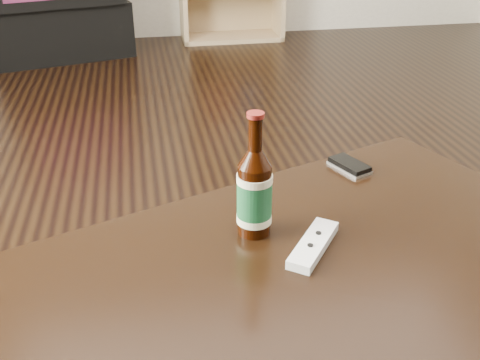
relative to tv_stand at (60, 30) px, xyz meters
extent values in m
cube|color=black|center=(1.10, -2.52, -0.20)|extent=(5.00, 6.00, 0.01)
cube|color=black|center=(0.00, 0.00, 0.00)|extent=(1.05, 0.72, 0.38)
cube|color=#A4825A|center=(1.30, 0.30, -0.17)|extent=(0.80, 0.37, 0.03)
cube|color=black|center=(0.81, -3.37, 0.24)|extent=(1.42, 1.12, 0.06)
cylinder|color=black|center=(1.22, -2.92, 0.01)|extent=(0.09, 0.09, 0.40)
cylinder|color=black|center=(0.74, -3.23, 0.35)|extent=(0.08, 0.08, 0.16)
cylinder|color=#154E28|center=(0.74, -3.23, 0.35)|extent=(0.08, 0.08, 0.10)
cylinder|color=#EEEABF|center=(0.74, -3.23, 0.40)|extent=(0.08, 0.08, 0.02)
cylinder|color=#EEEABF|center=(0.74, -3.23, 0.31)|extent=(0.08, 0.08, 0.02)
cone|color=black|center=(0.74, -3.23, 0.45)|extent=(0.08, 0.08, 0.03)
cylinder|color=black|center=(0.74, -3.23, 0.50)|extent=(0.03, 0.03, 0.07)
cylinder|color=maroon|center=(0.74, -3.23, 0.54)|extent=(0.04, 0.04, 0.01)
cube|color=silver|center=(1.04, -2.98, 0.28)|extent=(0.10, 0.13, 0.01)
cube|color=black|center=(1.04, -2.98, 0.28)|extent=(0.09, 0.12, 0.02)
cylinder|color=silver|center=(1.06, -3.01, 0.29)|extent=(0.03, 0.03, 0.00)
cube|color=white|center=(0.85, -3.31, 0.28)|extent=(0.15, 0.17, 0.02)
cylinder|color=black|center=(0.86, -3.29, 0.29)|extent=(0.02, 0.02, 0.00)
cylinder|color=black|center=(0.83, -3.33, 0.29)|extent=(0.02, 0.02, 0.00)
camera|label=1|loc=(0.53, -4.20, 0.93)|focal=42.00mm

